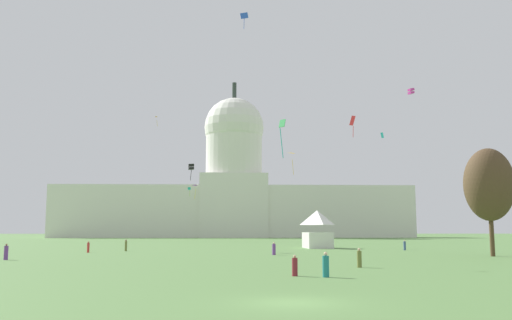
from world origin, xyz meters
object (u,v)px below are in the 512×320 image
person_denim_lawn_far_right (405,246)px  kite_magenta_mid (411,91)px  tree_east_far (489,185)px  person_purple_edge_west (274,249)px  kite_violet_low (195,187)px  person_teal_front_left (326,266)px  kite_green_low (282,129)px  kite_blue_mid (244,17)px  event_tent (317,229)px  person_red_mid_left (88,247)px  kite_gold_low (294,157)px  person_maroon_near_tree_east (295,266)px  kite_orange_high (158,118)px  kite_cyan_mid (382,135)px  person_purple_lawn_far_left (6,253)px  person_olive_back_right (126,246)px  kite_black_low (191,167)px  capitol_building (234,193)px  person_olive_mid_center (359,259)px  kite_red_mid (353,122)px  kite_turquoise_low (189,189)px

person_denim_lawn_far_right → kite_magenta_mid: bearing=25.9°
tree_east_far → person_purple_edge_west: bearing=169.7°
kite_violet_low → person_purple_edge_west: bearing=-113.4°
person_teal_front_left → kite_violet_low: bearing=86.1°
kite_green_low → kite_blue_mid: bearing=-178.1°
person_denim_lawn_far_right → kite_magenta_mid: size_ratio=1.14×
event_tent → person_red_mid_left: bearing=-157.4°
tree_east_far → kite_gold_low: 42.67m
event_tent → kite_gold_low: kite_gold_low is taller
person_maroon_near_tree_east → kite_orange_high: bearing=-43.8°
tree_east_far → kite_cyan_mid: bearing=85.7°
person_purple_lawn_far_left → kite_magenta_mid: bearing=-35.2°
person_olive_back_right → kite_green_low: size_ratio=0.45×
person_red_mid_left → person_teal_front_left: (26.13, -39.93, 0.02)m
kite_green_low → tree_east_far: bearing=110.1°
event_tent → kite_violet_low: (-24.47, 50.41, 11.19)m
kite_gold_low → person_denim_lawn_far_right: bearing=-78.2°
kite_gold_low → kite_orange_high: bearing=90.6°
person_teal_front_left → kite_black_low: 49.46m
person_red_mid_left → person_teal_front_left: size_ratio=0.95×
person_red_mid_left → person_denim_lawn_far_right: size_ratio=1.02×
person_purple_lawn_far_left → kite_blue_mid: bearing=-44.3°
kite_magenta_mid → person_red_mid_left: bearing=101.5°
kite_violet_low → kite_green_low: bearing=-115.9°
capitol_building → person_olive_mid_center: 176.60m
capitol_building → kite_red_mid: (16.01, -148.41, -0.15)m
person_olive_mid_center → kite_turquoise_low: bearing=75.8°
kite_magenta_mid → person_purple_edge_west: bearing=123.2°
person_teal_front_left → person_maroon_near_tree_east: bearing=140.8°
kite_blue_mid → person_denim_lawn_far_right: bearing=-116.2°
event_tent → kite_black_low: bearing=-157.1°
capitol_building → kite_magenta_mid: (37.24, -110.98, 14.26)m
kite_turquoise_low → kite_black_low: bearing=-20.5°
kite_orange_high → kite_green_low: (27.76, -112.49, -24.30)m
person_olive_back_right → kite_cyan_mid: kite_cyan_mid is taller
kite_magenta_mid → kite_red_mid: bearing=131.7°
kite_black_low → kite_orange_high: size_ratio=0.94×
tree_east_far → kite_magenta_mid: bearing=81.7°
event_tent → person_olive_back_right: event_tent is taller
kite_turquoise_low → person_olive_back_right: bearing=-25.7°
kite_turquoise_low → kite_green_low: kite_turquoise_low is taller
person_purple_lawn_far_left → person_teal_front_left: 37.26m
capitol_building → kite_violet_low: size_ratio=39.46×
capitol_building → tree_east_far: size_ratio=11.05×
event_tent → person_olive_mid_center: event_tent is taller
kite_gold_low → kite_black_low: 25.78m
person_olive_back_right → person_olive_mid_center: person_olive_back_right is taller
person_maroon_near_tree_east → kite_gold_low: 65.83m
kite_blue_mid → person_purple_lawn_far_left: bearing=74.1°
kite_blue_mid → person_red_mid_left: bearing=36.0°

